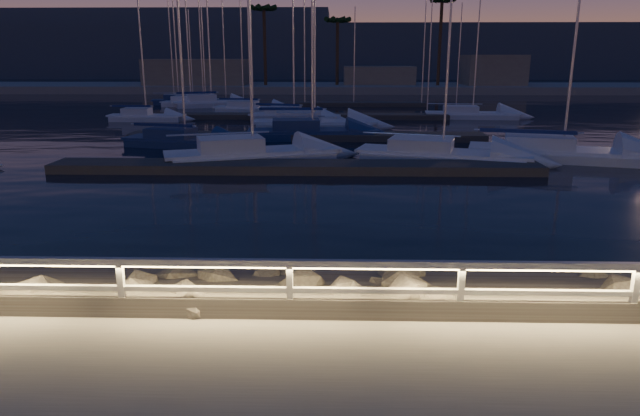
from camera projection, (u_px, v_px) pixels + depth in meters
The scene contains 23 objects.
ground at pixel (235, 315), 10.21m from camera, with size 400.00×400.00×0.00m, color #9B978C.
harbor_water at pixel (310, 134), 40.59m from camera, with size 400.00×440.00×0.60m.
guard_rail at pixel (229, 275), 10.01m from camera, with size 44.11×0.12×1.06m.
riprap at pixel (34, 289), 11.94m from camera, with size 38.17×2.50×1.13m.
floating_docks at pixel (311, 124), 41.68m from camera, with size 22.00×36.00×0.40m.
far_shore at pixel (322, 85), 81.61m from camera, with size 160.00×14.00×5.20m.
palm_left at pixel (264, 12), 77.27m from camera, with size 3.00×3.00×11.20m.
palm_center at pixel (337, 23), 78.33m from camera, with size 3.00×3.00×9.70m.
palm_right at pixel (442, 4), 76.42m from camera, with size 3.00×3.00×12.20m.
distant_hills at pixel (237, 54), 138.58m from camera, with size 230.00×37.50×18.00m.
sailboat_b at pixel (248, 153), 27.80m from camera, with size 8.70×4.96×14.33m.
sailboat_c at pixel (183, 140), 32.66m from camera, with size 7.49×3.73×12.25m.
sailboat_d at pixel (557, 151), 28.55m from camera, with size 9.38×4.92×15.28m.
sailboat_e at pixel (145, 116), 45.33m from camera, with size 6.00×1.86×10.23m.
sailboat_f at pixel (309, 132), 35.66m from camera, with size 8.20×3.12×13.65m.
sailboat_g at pixel (311, 123), 40.41m from camera, with size 8.81×2.89×14.80m.
sailboat_h at pixel (438, 153), 28.06m from camera, with size 8.69×4.76×14.18m.
sailboat_i at pixel (190, 103), 57.86m from camera, with size 6.35×2.88×10.52m.
sailboat_j at pixel (292, 116), 45.23m from camera, with size 7.40×3.82×12.15m.
sailboat_k at pixel (251, 108), 52.15m from camera, with size 7.33×3.11×12.07m.
sailboat_l at pixel (470, 114), 47.18m from camera, with size 7.81×2.96×12.91m.
sailboat_m at pixel (210, 102), 57.44m from camera, with size 7.83×4.77×13.02m.
sailboat_n at pixel (183, 101), 60.53m from camera, with size 6.91×3.02×11.40m.
Camera 1 is at (1.78, -9.31, 4.51)m, focal length 32.00 mm.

